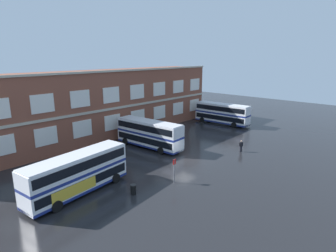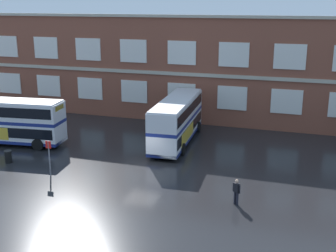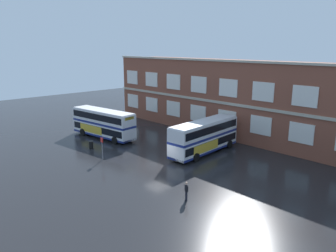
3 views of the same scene
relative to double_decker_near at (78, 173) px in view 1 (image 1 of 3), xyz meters
The scene contains 8 objects.
ground_plane 14.34m from the double_decker_near, ahead, with size 120.00×120.00×0.00m, color black.
brick_terminal_building 20.94m from the double_decker_near, 50.39° to the left, with size 48.39×8.19×11.25m.
double_decker_near is the anchor object (origin of this frame).
double_decker_middle 15.66m from the double_decker_near, 19.26° to the left, with size 3.45×11.16×4.07m.
double_decker_far 35.31m from the double_decker_near, ahead, with size 3.31×11.12×4.07m.
waiting_passenger 23.06m from the double_decker_near, 15.05° to the right, with size 0.58×0.44×1.70m.
bus_stand_flag 9.93m from the double_decker_near, 33.68° to the right, with size 0.44×0.10×2.70m.
station_litter_bin 5.74m from the double_decker_near, 50.00° to the right, with size 0.60×0.60×1.03m.
Camera 1 is at (-27.09, -21.85, 13.52)m, focal length 29.94 mm.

